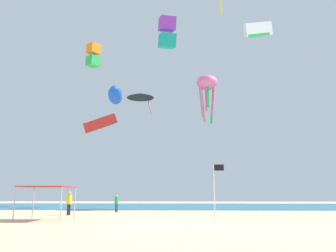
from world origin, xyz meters
TOP-DOWN VIEW (x-y plane):
  - ground at (0.00, 0.00)m, footprint 110.00×110.00m
  - ocean_strip at (0.00, 28.76)m, footprint 110.00×23.06m
  - canopy_tent at (-8.25, 3.63)m, footprint 2.98×2.83m
  - person_near_tent at (-8.50, 9.07)m, footprint 0.44×0.50m
  - person_leftmost at (-5.47, 13.43)m, footprint 0.38×0.42m
  - banner_flag at (2.48, 1.01)m, footprint 0.61×0.06m
  - kite_box_orange at (-6.69, 7.78)m, footprint 1.31×1.31m
  - kite_parafoil_white at (10.72, 23.15)m, footprint 4.65×4.23m
  - kite_octopus_pink at (3.60, 19.72)m, footprint 2.57×2.57m
  - kite_delta_black at (-4.75, 24.36)m, footprint 4.99×4.99m
  - kite_inflatable_blue at (-8.61, 27.18)m, footprint 3.13×6.99m
  - kite_box_purple at (-0.62, 9.33)m, footprint 1.72×1.89m
  - kite_parafoil_red at (-9.51, 22.73)m, footprint 4.29×0.76m

SIDE VIEW (x-z plane):
  - ground at x=0.00m, z-range -0.10..0.00m
  - ocean_strip at x=0.00m, z-range 0.00..0.03m
  - person_leftmost at x=-5.47m, z-range 0.14..1.73m
  - person_near_tent at x=-8.50m, z-range 0.16..2.03m
  - banner_flag at x=2.48m, z-range 0.36..3.71m
  - canopy_tent at x=-8.25m, z-range 0.97..3.15m
  - kite_parafoil_red at x=-9.51m, z-range 8.94..11.56m
  - kite_box_orange at x=-6.69m, z-range 12.01..13.98m
  - kite_octopus_pink at x=3.60m, z-range 11.28..16.94m
  - kite_delta_black at x=-4.75m, z-range 12.88..15.65m
  - kite_inflatable_blue at x=-8.61m, z-range 13.93..16.41m
  - kite_box_purple at x=-0.62m, z-range 14.14..17.22m
  - kite_parafoil_white at x=10.72m, z-range 20.83..24.44m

